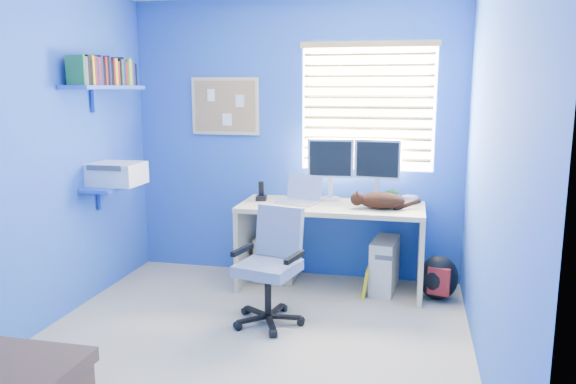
% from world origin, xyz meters
% --- Properties ---
extents(floor, '(3.00, 3.20, 0.00)m').
position_xyz_m(floor, '(0.00, 0.00, 0.00)').
color(floor, '#B8AA90').
rests_on(floor, ground).
extents(wall_back, '(3.00, 0.01, 2.50)m').
position_xyz_m(wall_back, '(0.00, 1.60, 1.25)').
color(wall_back, '#2465B5').
rests_on(wall_back, ground).
extents(wall_front, '(3.00, 0.01, 2.50)m').
position_xyz_m(wall_front, '(0.00, -1.60, 1.25)').
color(wall_front, '#2465B5').
rests_on(wall_front, ground).
extents(wall_left, '(0.01, 3.20, 2.50)m').
position_xyz_m(wall_left, '(-1.50, 0.00, 1.25)').
color(wall_left, '#2465B5').
rests_on(wall_left, ground).
extents(wall_right, '(0.01, 3.20, 2.50)m').
position_xyz_m(wall_right, '(1.50, 0.00, 1.25)').
color(wall_right, '#2465B5').
rests_on(wall_right, ground).
extents(desk, '(1.55, 0.65, 0.74)m').
position_xyz_m(desk, '(0.39, 1.26, 0.37)').
color(desk, '#D5B778').
rests_on(desk, floor).
extents(laptop, '(0.39, 0.35, 0.22)m').
position_xyz_m(laptop, '(0.10, 1.26, 0.85)').
color(laptop, silver).
rests_on(laptop, desk).
extents(monitor_left, '(0.41, 0.15, 0.54)m').
position_xyz_m(monitor_left, '(0.35, 1.47, 1.01)').
color(monitor_left, silver).
rests_on(monitor_left, desk).
extents(monitor_right, '(0.41, 0.16, 0.54)m').
position_xyz_m(monitor_right, '(0.75, 1.49, 1.01)').
color(monitor_right, silver).
rests_on(monitor_right, desk).
extents(phone, '(0.10, 0.12, 0.17)m').
position_xyz_m(phone, '(-0.24, 1.31, 0.82)').
color(phone, black).
rests_on(phone, desk).
extents(mug, '(0.10, 0.09, 0.10)m').
position_xyz_m(mug, '(0.89, 1.49, 0.79)').
color(mug, '#23662E').
rests_on(mug, desk).
extents(cd_spindle, '(0.13, 0.13, 0.07)m').
position_xyz_m(cd_spindle, '(1.04, 1.44, 0.78)').
color(cd_spindle, silver).
rests_on(cd_spindle, desk).
extents(cat, '(0.40, 0.25, 0.14)m').
position_xyz_m(cat, '(0.81, 1.19, 0.81)').
color(cat, black).
rests_on(cat, desk).
extents(tower_pc, '(0.24, 0.46, 0.45)m').
position_xyz_m(tower_pc, '(0.85, 1.30, 0.23)').
color(tower_pc, beige).
rests_on(tower_pc, floor).
extents(drawer_boxes, '(0.35, 0.28, 0.41)m').
position_xyz_m(drawer_boxes, '(-0.12, 1.35, 0.20)').
color(drawer_boxes, tan).
rests_on(drawer_boxes, floor).
extents(yellow_book, '(0.03, 0.17, 0.24)m').
position_xyz_m(yellow_book, '(0.71, 1.10, 0.12)').
color(yellow_book, yellow).
rests_on(yellow_book, floor).
extents(backpack, '(0.37, 0.32, 0.37)m').
position_xyz_m(backpack, '(1.29, 1.18, 0.19)').
color(backpack, black).
rests_on(backpack, floor).
extents(office_chair, '(0.59, 0.59, 0.85)m').
position_xyz_m(office_chair, '(0.06, 0.45, 0.32)').
color(office_chair, black).
rests_on(office_chair, floor).
extents(window_blinds, '(1.15, 0.05, 1.10)m').
position_xyz_m(window_blinds, '(0.65, 1.57, 1.55)').
color(window_blinds, white).
rests_on(window_blinds, ground).
extents(corkboard, '(0.64, 0.02, 0.52)m').
position_xyz_m(corkboard, '(-0.65, 1.58, 1.55)').
color(corkboard, '#D5B778').
rests_on(corkboard, ground).
extents(wall_shelves, '(0.42, 0.90, 1.05)m').
position_xyz_m(wall_shelves, '(-1.35, 0.75, 1.43)').
color(wall_shelves, blue).
rests_on(wall_shelves, ground).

